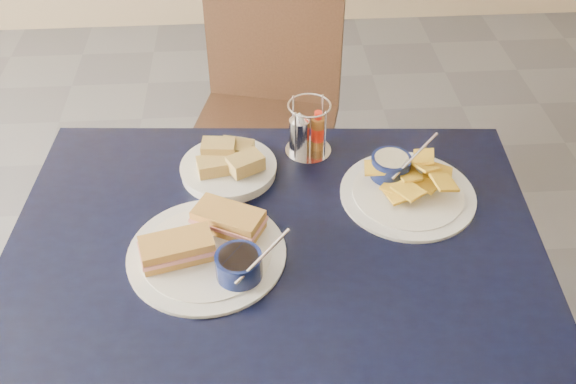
{
  "coord_description": "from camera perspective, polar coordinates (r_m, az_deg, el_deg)",
  "views": [
    {
      "loc": [
        0.13,
        -0.92,
        1.69
      ],
      "look_at": [
        0.2,
        0.07,
        0.82
      ],
      "focal_mm": 40.0,
      "sensor_mm": 36.0,
      "label": 1
    }
  ],
  "objects": [
    {
      "name": "dining_table",
      "position": [
        1.39,
        -1.13,
        -5.64
      ],
      "size": [
        1.15,
        0.81,
        0.75
      ],
      "color": "black",
      "rests_on": "ground"
    },
    {
      "name": "chair_far",
      "position": [
        2.13,
        -2.35,
        8.52
      ],
      "size": [
        0.54,
        0.53,
        0.95
      ],
      "color": "black",
      "rests_on": "ground"
    },
    {
      "name": "sandwich_plate",
      "position": [
        1.28,
        -6.88,
        -4.87
      ],
      "size": [
        0.32,
        0.32,
        0.12
      ],
      "color": "white",
      "rests_on": "dining_table"
    },
    {
      "name": "plantain_plate",
      "position": [
        1.44,
        10.22,
        0.72
      ],
      "size": [
        0.3,
        0.3,
        0.12
      ],
      "color": "white",
      "rests_on": "dining_table"
    },
    {
      "name": "bread_basket",
      "position": [
        1.47,
        -5.29,
        2.4
      ],
      "size": [
        0.22,
        0.22,
        0.07
      ],
      "color": "white",
      "rests_on": "dining_table"
    },
    {
      "name": "condiment_caddy",
      "position": [
        1.51,
        1.66,
        5.34
      ],
      "size": [
        0.11,
        0.11,
        0.14
      ],
      "color": "silver",
      "rests_on": "dining_table"
    }
  ]
}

